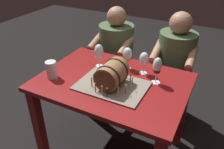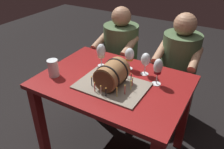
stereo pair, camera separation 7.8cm
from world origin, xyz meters
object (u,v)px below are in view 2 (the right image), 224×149
Objects in this scene: wine_glass_white at (101,52)px; beer_pint at (53,69)px; barrel_cake at (112,77)px; wine_glass_red at (158,68)px; dining_table at (113,94)px; wine_glass_amber at (129,55)px; person_seated_right at (177,75)px; wine_glass_empty at (146,60)px; person_seated_left at (120,61)px.

wine_glass_white reaches higher than beer_pint.
wine_glass_red reaches higher than barrel_cake.
wine_glass_white reaches higher than dining_table.
dining_table is at bearing -95.63° from wine_glass_amber.
beer_pint is (-0.23, -0.33, -0.07)m from wine_glass_white.
dining_table is 0.23m from barrel_cake.
person_seated_right is (0.01, 0.58, -0.36)m from wine_glass_red.
dining_table is at bearing -36.53° from wine_glass_white.
wine_glass_white reaches higher than wine_glass_amber.
wine_glass_amber is (-0.15, 0.02, -0.00)m from wine_glass_empty.
person_seated_left is (-0.49, 0.49, -0.35)m from wine_glass_empty.
beer_pint is 0.93m from person_seated_left.
wine_glass_white is 0.18× the size of person_seated_left.
wine_glass_white is 1.47× the size of beer_pint.
wine_glass_red is (0.51, -0.03, 0.01)m from wine_glass_white.
wine_glass_red is 0.19× the size of person_seated_left.
wine_glass_amber is 0.89× the size of wine_glass_red.
dining_table is at bearing 114.75° from barrel_cake.
person_seated_right is at bearing -0.00° from person_seated_left.
wine_glass_red is 0.68m from person_seated_right.
barrel_cake is 2.52× the size of wine_glass_white.
person_seated_left reaches higher than beer_pint.
wine_glass_white is at bearing -78.41° from person_seated_left.
person_seated_left is 0.63m from person_seated_right.
person_seated_left is at bearing 134.78° from wine_glass_empty.
barrel_cake is 0.90m from person_seated_left.
wine_glass_empty is at bearing 146.22° from wine_glass_red.
person_seated_right is at bearing 46.46° from wine_glass_white.
person_seated_left is at bearing 114.39° from barrel_cake.
beer_pint is at bearing -138.82° from wine_glass_amber.
wine_glass_amber is 0.30m from wine_glass_red.
wine_glass_white is at bearing 176.34° from wine_glass_red.
beer_pint is at bearing -125.42° from wine_glass_white.
wine_glass_red is at bearing -3.66° from wine_glass_white.
dining_table is at bearing 22.13° from beer_pint.
wine_glass_red reaches higher than wine_glass_empty.
dining_table is 0.42m from wine_glass_red.
wine_glass_red is at bearing 21.77° from beer_pint.
dining_table is at bearing -129.29° from wine_glass_empty.
wine_glass_amber is at bearing 84.37° from dining_table.
wine_glass_red is at bearing 21.25° from dining_table.
dining_table is 1.01× the size of person_seated_left.
barrel_cake is 0.44× the size of person_seated_right.
wine_glass_empty is 0.93× the size of wine_glass_white.
wine_glass_amber reaches higher than wine_glass_empty.
beer_pint is 1.19m from person_seated_right.
person_seated_right is at bearing 49.29° from beer_pint.
wine_glass_amber is (0.02, 0.22, 0.26)m from dining_table.
wine_glass_red is 1.53× the size of beer_pint.
dining_table is 0.36m from wine_glass_white.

